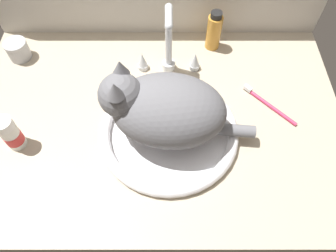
# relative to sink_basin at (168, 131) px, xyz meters

# --- Properties ---
(countertop) EXTENTS (1.06, 0.71, 0.03)m
(countertop) POSITION_rel_sink_basin_xyz_m (-0.04, 0.05, -0.03)
(countertop) COLOR #B7A88E
(countertop) RESTS_ON ground
(sink_basin) EXTENTS (0.38, 0.38, 0.03)m
(sink_basin) POSITION_rel_sink_basin_xyz_m (0.00, 0.00, 0.00)
(sink_basin) COLOR white
(sink_basin) RESTS_ON countertop
(faucet) EXTENTS (0.19, 0.10, 0.24)m
(faucet) POSITION_rel_sink_basin_xyz_m (0.00, 0.24, 0.08)
(faucet) COLOR silver
(faucet) RESTS_ON countertop
(cat) EXTENTS (0.40, 0.23, 0.21)m
(cat) POSITION_rel_sink_basin_xyz_m (-0.02, 0.00, 0.10)
(cat) COLOR slate
(cat) RESTS_ON sink_basin
(metal_jar) EXTENTS (0.07, 0.07, 0.06)m
(metal_jar) POSITION_rel_sink_basin_xyz_m (-0.48, 0.29, 0.02)
(metal_jar) COLOR #B2B5BA
(metal_jar) RESTS_ON countertop
(pill_bottle) EXTENTS (0.05, 0.05, 0.11)m
(pill_bottle) POSITION_rel_sink_basin_xyz_m (-0.40, -0.03, 0.04)
(pill_bottle) COLOR white
(pill_bottle) RESTS_ON countertop
(amber_bottle) EXTENTS (0.05, 0.05, 0.13)m
(amber_bottle) POSITION_rel_sink_basin_xyz_m (0.14, 0.34, 0.05)
(amber_bottle) COLOR gold
(amber_bottle) RESTS_ON countertop
(toothbrush) EXTENTS (0.14, 0.14, 0.02)m
(toothbrush) POSITION_rel_sink_basin_xyz_m (0.29, 0.10, -0.01)
(toothbrush) COLOR #D83359
(toothbrush) RESTS_ON countertop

